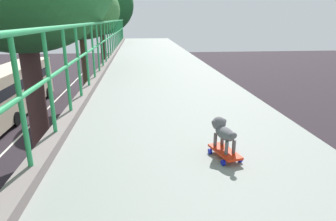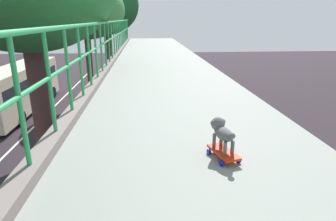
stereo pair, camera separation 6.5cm
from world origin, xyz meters
name	(u,v)px [view 2 (the right image)]	position (x,y,z in m)	size (l,w,h in m)	color
city_bus	(20,86)	(-8.66, 20.89, 1.95)	(2.51, 11.34, 3.46)	beige
roadside_tree_far	(85,11)	(-2.44, 16.08, 7.25)	(4.41, 4.41, 8.91)	#4D3B29
roadside_tree_farthest	(106,5)	(-2.29, 24.52, 7.87)	(5.42, 5.42, 10.34)	brown
toy_skateboard	(223,153)	(1.55, 1.39, 5.58)	(0.29, 0.43, 0.08)	red
small_dog	(222,131)	(1.54, 1.46, 5.78)	(0.22, 0.40, 0.30)	#5D5A61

